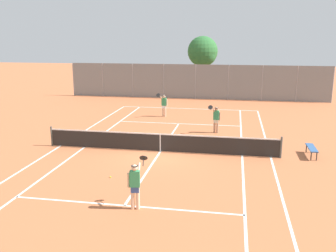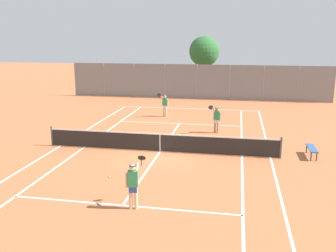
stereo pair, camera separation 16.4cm
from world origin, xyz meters
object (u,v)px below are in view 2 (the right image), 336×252
at_px(player_far_right, 216,118).
at_px(loose_tennis_ball_0, 133,146).
at_px(loose_tennis_ball_1, 110,177).
at_px(tennis_net, 160,142).
at_px(player_near_side, 133,183).
at_px(tree_behind_left, 205,52).
at_px(courtside_bench, 312,149).
at_px(player_far_left, 165,104).

distance_m(player_far_right, loose_tennis_ball_0, 5.73).
bearing_deg(loose_tennis_ball_1, tennis_net, 71.17).
xyz_separation_m(player_near_side, loose_tennis_ball_1, (-1.79, 2.62, -0.89)).
height_order(player_near_side, tree_behind_left, tree_behind_left).
relative_size(loose_tennis_ball_1, courtside_bench, 0.04).
distance_m(loose_tennis_ball_0, courtside_bench, 9.09).
bearing_deg(player_far_right, loose_tennis_ball_1, -115.37).
height_order(player_far_left, courtside_bench, player_far_left).
xyz_separation_m(player_far_right, courtside_bench, (4.88, -3.82, -0.52)).
height_order(loose_tennis_ball_1, tree_behind_left, tree_behind_left).
bearing_deg(player_far_left, tree_behind_left, 81.35).
xyz_separation_m(player_far_left, player_far_right, (4.01, -4.14, 0.00)).
xyz_separation_m(player_far_right, loose_tennis_ball_0, (-4.21, -3.79, -0.89)).
bearing_deg(tree_behind_left, player_far_right, -82.13).
distance_m(tennis_net, tree_behind_left, 20.68).
relative_size(loose_tennis_ball_0, loose_tennis_ball_1, 1.00).
distance_m(tennis_net, player_near_side, 6.59).
bearing_deg(loose_tennis_ball_1, player_far_left, 90.36).
distance_m(loose_tennis_ball_1, courtside_bench, 9.89).
bearing_deg(courtside_bench, tennis_net, -175.87).
height_order(player_far_left, player_far_right, same).
relative_size(tennis_net, player_near_side, 6.76).
bearing_deg(loose_tennis_ball_1, tree_behind_left, 85.94).
relative_size(tennis_net, loose_tennis_ball_0, 181.82).
distance_m(player_far_right, courtside_bench, 6.22).
distance_m(player_far_left, player_far_right, 5.77).
bearing_deg(player_far_right, player_near_side, -101.13).
distance_m(player_near_side, loose_tennis_ball_0, 7.47).
relative_size(player_near_side, player_far_right, 1.00).
xyz_separation_m(player_far_left, loose_tennis_ball_1, (0.08, -12.44, -0.89)).
distance_m(player_far_right, loose_tennis_ball_1, 9.23).
distance_m(loose_tennis_ball_1, tree_behind_left, 24.70).
relative_size(player_near_side, tree_behind_left, 0.31).
bearing_deg(loose_tennis_ball_1, courtside_bench, 26.94).
bearing_deg(player_far_left, loose_tennis_ball_0, -91.42).
bearing_deg(tennis_net, tree_behind_left, 88.92).
relative_size(courtside_bench, tree_behind_left, 0.26).
xyz_separation_m(player_far_left, tree_behind_left, (1.80, 11.85, 3.26)).
bearing_deg(tennis_net, player_near_side, -86.14).
bearing_deg(player_near_side, tennis_net, 93.86).
relative_size(player_far_right, courtside_bench, 1.18).
relative_size(tennis_net, courtside_bench, 8.00).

